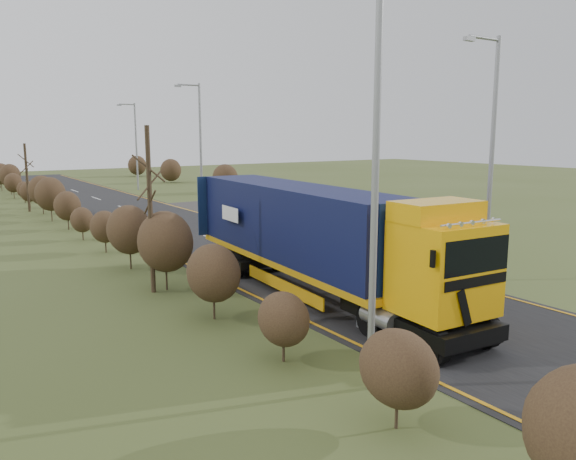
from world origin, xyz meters
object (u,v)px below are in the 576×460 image
(car_blue_sedan, at_px, (258,205))
(streetlight_near, at_px, (490,150))
(car_red_hatchback, at_px, (289,212))
(speed_sign, at_px, (275,202))
(lorry, at_px, (314,234))

(car_blue_sedan, height_order, streetlight_near, streetlight_near)
(car_red_hatchback, height_order, streetlight_near, streetlight_near)
(car_blue_sedan, bearing_deg, speed_sign, 67.41)
(car_red_hatchback, distance_m, speed_sign, 2.42)
(car_red_hatchback, relative_size, speed_sign, 1.75)
(streetlight_near, bearing_deg, car_blue_sedan, 84.54)
(speed_sign, bearing_deg, lorry, -117.13)
(car_blue_sedan, distance_m, streetlight_near, 21.26)
(streetlight_near, bearing_deg, car_red_hatchback, 83.33)
(streetlight_near, bearing_deg, speed_sign, 89.64)
(car_red_hatchback, distance_m, streetlight_near, 17.47)
(speed_sign, bearing_deg, car_red_hatchback, 33.74)
(car_red_hatchback, xyz_separation_m, speed_sign, (-1.86, -1.25, 0.91))
(lorry, relative_size, speed_sign, 6.34)
(streetlight_near, bearing_deg, lorry, 164.11)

